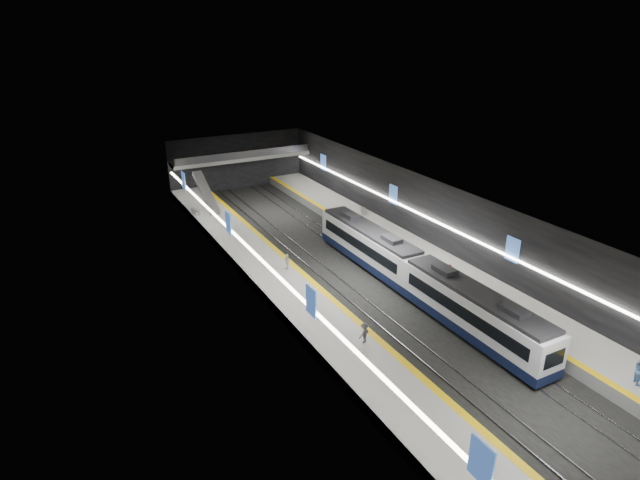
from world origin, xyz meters
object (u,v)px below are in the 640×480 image
bench_left_far (195,211)px  bench_right_far (364,211)px  escalator (206,192)px  train (415,273)px  passenger_left_b (364,333)px  passenger_right_a (450,273)px  passenger_left_a (287,262)px

bench_left_far → bench_right_far: bearing=-29.4°
escalator → bench_right_far: escalator is taller
train → passenger_left_b: bearing=-147.6°
bench_right_far → passenger_right_a: passenger_right_a is taller
bench_left_far → train: bearing=-68.6°
train → passenger_right_a: size_ratio=18.00×
train → escalator: bearing=108.4°
escalator → passenger_right_a: (13.36, -30.85, -1.07)m
bench_left_far → bench_right_far: bench_left_far is taller
passenger_left_a → bench_right_far: bearing=121.7°
bench_right_far → passenger_left_b: bearing=-97.4°
escalator → passenger_left_b: 35.78m
bench_left_far → passenger_right_a: (15.36, -29.07, 0.61)m
train → passenger_left_b: (-8.93, -5.67, -0.40)m
bench_right_far → passenger_left_a: bearing=-121.2°
bench_left_far → passenger_left_b: passenger_left_b is taller
bench_left_far → passenger_left_a: (3.32, -19.83, 0.54)m
passenger_left_b → passenger_right_a: bearing=-178.4°
bench_left_far → passenger_left_b: 34.12m
passenger_left_a → passenger_left_b: bearing=-3.2°
bench_left_far → escalator: bearing=40.1°
escalator → passenger_left_b: (1.07, -35.75, -1.11)m
bench_left_far → bench_right_far: size_ratio=1.01×
passenger_left_a → train: bearing=43.5°
passenger_right_a → passenger_left_b: passenger_right_a is taller
bench_right_far → passenger_left_a: passenger_left_a is taller
passenger_right_a → passenger_left_a: bearing=75.4°
passenger_left_a → bench_left_far: bearing=-172.6°
train → passenger_left_b: train is taller
escalator → bench_left_far: size_ratio=4.32×
passenger_right_a → passenger_left_a: (-12.04, 9.24, -0.07)m
passenger_left_a → passenger_left_b: size_ratio=0.96×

